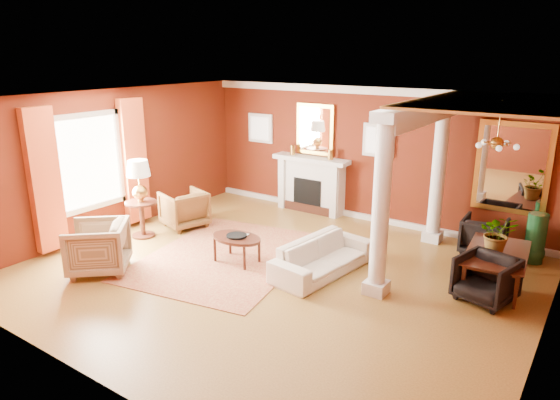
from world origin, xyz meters
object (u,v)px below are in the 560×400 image
Objects in this scene: armchair_leopard at (184,207)px; side_table at (139,185)px; armchair_stripe at (98,245)px; coffee_table at (237,239)px; dining_table at (499,259)px; sofa at (323,251)px.

side_table is at bearing 1.59° from armchair_leopard.
armchair_stripe is at bearing 28.27° from armchair_leopard.
coffee_table is 0.60× the size of side_table.
side_table reaches higher than coffee_table.
armchair_stripe reaches higher than dining_table.
coffee_table is at bearing 86.57° from armchair_leopard.
side_table reaches higher than sofa.
armchair_leopard is 6.17m from dining_table.
side_table reaches higher than dining_table.
side_table is at bearing -178.39° from coffee_table.
side_table is at bearing 105.79° from sofa.
side_table is at bearing 162.77° from armchair_stripe.
armchair_leopard is at bearing 92.29° from dining_table.
armchair_leopard is 1.14m from side_table.
sofa is 2.78m from dining_table.
coffee_table is at bearing 92.31° from armchair_stripe.
armchair_stripe is 2.34m from coffee_table.
armchair_stripe is 6.55m from dining_table.
sofa is 1.24× the size of dining_table.
armchair_stripe is 1.01× the size of coffee_table.
armchair_stripe is (-3.15, -2.11, 0.09)m from sofa.
sofa is 1.25× the size of side_table.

